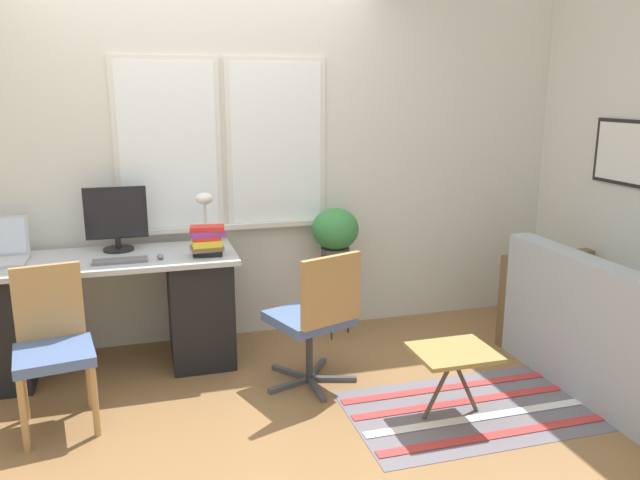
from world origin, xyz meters
name	(u,v)px	position (x,y,z in m)	size (l,w,h in m)	color
ground_plane	(219,376)	(0.00, 0.00, 0.00)	(14.00, 14.00, 0.00)	olive
wall_back_with_window	(199,154)	(0.01, 0.71, 1.35)	(9.00, 0.12, 2.70)	silver
wall_right_with_picture	(605,153)	(2.79, 0.00, 1.35)	(0.08, 9.00, 2.70)	silver
desk	(103,311)	(-0.69, 0.32, 0.40)	(1.71, 0.63, 0.75)	#B2B7BC
monitor	(116,219)	(-0.57, 0.49, 0.97)	(0.39, 0.20, 0.42)	black
keyboard	(120,261)	(-0.55, 0.18, 0.76)	(0.33, 0.11, 0.02)	slate
mouse	(160,256)	(-0.31, 0.19, 0.77)	(0.04, 0.07, 0.03)	slate
desk_lamp	(205,209)	(0.00, 0.43, 1.01)	(0.16, 0.16, 0.37)	white
book_stack	(207,241)	(-0.02, 0.18, 0.85)	(0.23, 0.15, 0.19)	black
desk_chair_wooden	(53,343)	(-0.91, -0.33, 0.46)	(0.45, 0.46, 0.86)	#B2844C
office_chair_swivel	(316,316)	(0.57, -0.29, 0.45)	(0.58, 0.57, 0.86)	#47474C
couch_loveseat	(609,338)	(2.31, -0.77, 0.30)	(0.71, 1.49, 0.83)	#9EA8B2
plant_stand	(335,270)	(0.93, 0.47, 0.50)	(0.25, 0.25, 0.57)	#333338
potted_plant	(335,232)	(0.93, 0.47, 0.79)	(0.34, 0.34, 0.40)	#514C47
floor_rug_striped	(483,408)	(1.41, -0.84, 0.00)	(1.56, 0.84, 0.01)	slate
folding_stool	(454,356)	(1.20, -0.86, 0.36)	(0.44, 0.37, 0.40)	olive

